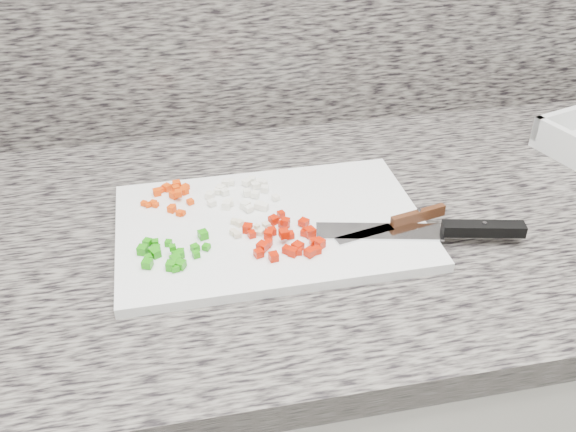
{
  "coord_description": "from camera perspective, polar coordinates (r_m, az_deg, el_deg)",
  "views": [
    {
      "loc": [
        -0.22,
        0.71,
        1.41
      ],
      "look_at": [
        -0.08,
        1.4,
        0.93
      ],
      "focal_mm": 40.0,
      "sensor_mm": 36.0,
      "label": 1
    }
  ],
  "objects": [
    {
      "name": "cabinet",
      "position": [
        1.24,
        3.35,
        -18.1
      ],
      "size": [
        3.92,
        0.62,
        0.86
      ],
      "primitive_type": "cube",
      "color": "white",
      "rests_on": "ground"
    },
    {
      "name": "countertop",
      "position": [
        0.93,
        4.26,
        -0.84
      ],
      "size": [
        3.96,
        0.64,
        0.04
      ],
      "primitive_type": "cube",
      "color": "slate",
      "rests_on": "cabinet"
    },
    {
      "name": "cutting_board",
      "position": [
        0.88,
        -1.54,
        -0.89
      ],
      "size": [
        0.42,
        0.28,
        0.01
      ],
      "primitive_type": "cube",
      "rotation": [
        0.0,
        0.0,
        0.0
      ],
      "color": "white",
      "rests_on": "countertop"
    },
    {
      "name": "carrot_pile",
      "position": [
        0.94,
        -10.2,
        1.89
      ],
      "size": [
        0.08,
        0.09,
        0.02
      ],
      "color": "#E43D04",
      "rests_on": "cutting_board"
    },
    {
      "name": "onion_pile",
      "position": [
        0.93,
        -4.1,
        2.02
      ],
      "size": [
        0.11,
        0.09,
        0.01
      ],
      "color": "white",
      "rests_on": "cutting_board"
    },
    {
      "name": "green_pepper_pile",
      "position": [
        0.82,
        -10.46,
        -3.25
      ],
      "size": [
        0.09,
        0.07,
        0.02
      ],
      "color": "#1D8A0C",
      "rests_on": "cutting_board"
    },
    {
      "name": "red_pepper_pile",
      "position": [
        0.84,
        -0.13,
        -1.98
      ],
      "size": [
        0.1,
        0.11,
        0.02
      ],
      "color": "#B41602",
      "rests_on": "cutting_board"
    },
    {
      "name": "garlic_pile",
      "position": [
        0.86,
        -3.58,
        -1.15
      ],
      "size": [
        0.06,
        0.04,
        0.01
      ],
      "color": "beige",
      "rests_on": "cutting_board"
    },
    {
      "name": "chef_knife",
      "position": [
        0.88,
        13.99,
        -1.2
      ],
      "size": [
        0.28,
        0.09,
        0.02
      ],
      "rotation": [
        0.0,
        0.0,
        -0.22
      ],
      "color": "silver",
      "rests_on": "cutting_board"
    },
    {
      "name": "paring_knife",
      "position": [
        0.88,
        10.35,
        -0.4
      ],
      "size": [
        0.17,
        0.05,
        0.02
      ],
      "rotation": [
        0.0,
        0.0,
        0.22
      ],
      "color": "silver",
      "rests_on": "cutting_board"
    }
  ]
}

